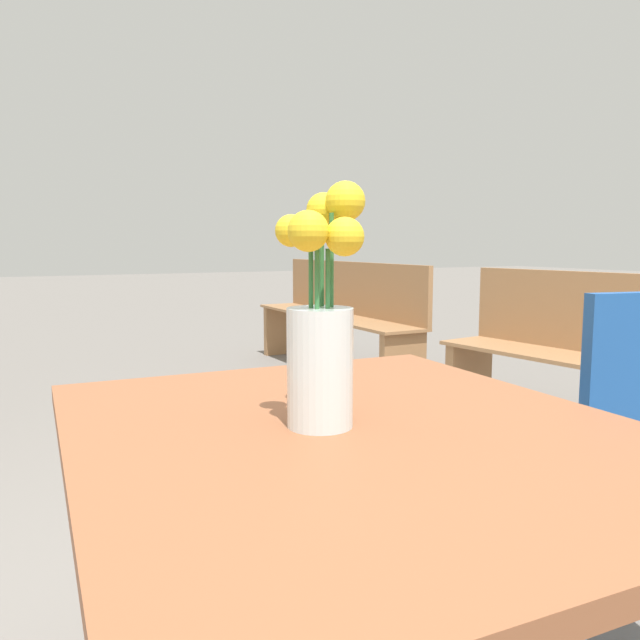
# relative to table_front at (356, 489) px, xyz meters

# --- Properties ---
(table_front) EXTENTS (0.84, 0.99, 0.72)m
(table_front) POSITION_rel_table_front_xyz_m (0.00, 0.00, 0.00)
(table_front) COLOR brown
(table_front) RESTS_ON ground_plane
(flower_vase) EXTENTS (0.14, 0.14, 0.36)m
(flower_vase) POSITION_rel_table_front_xyz_m (-0.05, 0.03, 0.23)
(flower_vase) COLOR silver
(flower_vase) RESTS_ON table_front
(cafe_chair) EXTENTS (0.47, 0.47, 0.89)m
(cafe_chair) POSITION_rel_table_front_xyz_m (0.76, 0.11, -0.10)
(cafe_chair) COLOR #1E519E
(cafe_chair) RESTS_ON ground_plane
(bench_near) EXTENTS (0.60, 1.76, 0.85)m
(bench_near) POSITION_rel_table_front_xyz_m (2.06, 1.16, -0.15)
(bench_near) COLOR #9E7047
(bench_near) RESTS_ON ground_plane
(bench_middle) EXTENTS (0.40, 1.99, 0.85)m
(bench_middle) POSITION_rel_table_front_xyz_m (1.84, 3.39, -0.14)
(bench_middle) COLOR #9E7047
(bench_middle) RESTS_ON ground_plane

